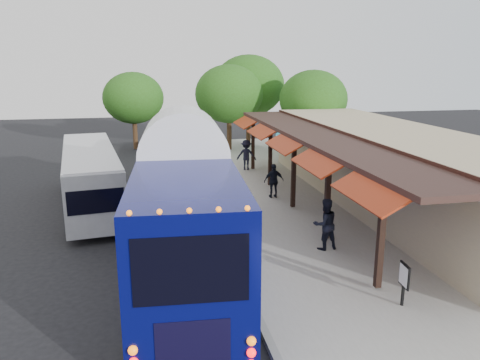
{
  "coord_description": "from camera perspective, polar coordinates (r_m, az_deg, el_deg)",
  "views": [
    {
      "loc": [
        -2.58,
        -15.35,
        6.51
      ],
      "look_at": [
        1.17,
        3.14,
        1.8
      ],
      "focal_mm": 35.0,
      "sensor_mm": 36.0,
      "label": 1
    }
  ],
  "objects": [
    {
      "name": "tree_mid",
      "position": [
        37.6,
        1.06,
        11.42
      ],
      "size": [
        5.64,
        5.64,
        7.22
      ],
      "color": "#382314",
      "rests_on": "ground"
    },
    {
      "name": "ped_c",
      "position": [
        22.71,
        4.15,
        -0.1
      ],
      "size": [
        0.99,
        0.42,
        1.67
      ],
      "primitive_type": "imported",
      "rotation": [
        0.0,
        0.0,
        3.15
      ],
      "color": "black",
      "rests_on": "sidewalk"
    },
    {
      "name": "ped_a",
      "position": [
        16.68,
        0.18,
        -5.35
      ],
      "size": [
        0.61,
        0.4,
        1.65
      ],
      "primitive_type": "imported",
      "rotation": [
        0.0,
        0.0,
        0.01
      ],
      "color": "black",
      "rests_on": "sidewalk"
    },
    {
      "name": "station_shelter",
      "position": [
        22.73,
        17.67,
        1.51
      ],
      "size": [
        8.15,
        20.0,
        3.6
      ],
      "color": "#C4B188",
      "rests_on": "ground"
    },
    {
      "name": "coach_bus",
      "position": [
        15.2,
        -6.74,
        -2.54
      ],
      "size": [
        3.54,
        12.96,
        4.1
      ],
      "rotation": [
        0.0,
        0.0,
        -0.07
      ],
      "color": "#070B58",
      "rests_on": "ground"
    },
    {
      "name": "ped_b",
      "position": [
        16.64,
        10.33,
        -5.3
      ],
      "size": [
        0.98,
        0.81,
        1.84
      ],
      "primitive_type": "imported",
      "rotation": [
        0.0,
        0.0,
        3.27
      ],
      "color": "black",
      "rests_on": "sidewalk"
    },
    {
      "name": "sidewalk",
      "position": [
        21.76,
        9.49,
        -3.39
      ],
      "size": [
        10.0,
        40.0,
        0.15
      ],
      "primitive_type": "cube",
      "color": "#9E9B93",
      "rests_on": "ground"
    },
    {
      "name": "ped_d",
      "position": [
        28.65,
        0.79,
        3.08
      ],
      "size": [
        1.35,
        1.03,
        1.85
      ],
      "primitive_type": "imported",
      "rotation": [
        0.0,
        0.0,
        2.82
      ],
      "color": "black",
      "rests_on": "sidewalk"
    },
    {
      "name": "ground",
      "position": [
        16.87,
        -1.8,
        -8.68
      ],
      "size": [
        90.0,
        90.0,
        0.0
      ],
      "primitive_type": "plane",
      "color": "black",
      "rests_on": "ground"
    },
    {
      "name": "city_bus",
      "position": [
        22.6,
        -17.76,
        0.58
      ],
      "size": [
        3.62,
        10.45,
        2.75
      ],
      "rotation": [
        0.0,
        0.0,
        0.14
      ],
      "color": "gray",
      "rests_on": "ground"
    },
    {
      "name": "tree_far",
      "position": [
        37.21,
        -12.88,
        9.71
      ],
      "size": [
        4.62,
        4.62,
        5.92
      ],
      "color": "#382314",
      "rests_on": "ground"
    },
    {
      "name": "tree_left",
      "position": [
        35.26,
        -1.35,
        10.44
      ],
      "size": [
        5.06,
        5.06,
        6.47
      ],
      "color": "#382314",
      "rests_on": "ground"
    },
    {
      "name": "curb",
      "position": [
        20.56,
        -3.55,
        -4.25
      ],
      "size": [
        0.2,
        40.0,
        0.16
      ],
      "primitive_type": "cube",
      "color": "gray",
      "rests_on": "ground"
    },
    {
      "name": "tree_right",
      "position": [
        33.72,
        8.93,
        9.7
      ],
      "size": [
        4.77,
        4.77,
        6.11
      ],
      "color": "#382314",
      "rests_on": "ground"
    },
    {
      "name": "sign_board",
      "position": [
        13.46,
        19.38,
        -11.16
      ],
      "size": [
        0.1,
        0.55,
        1.21
      ],
      "rotation": [
        0.0,
        0.0,
        -0.08
      ],
      "color": "black",
      "rests_on": "sidewalk"
    }
  ]
}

